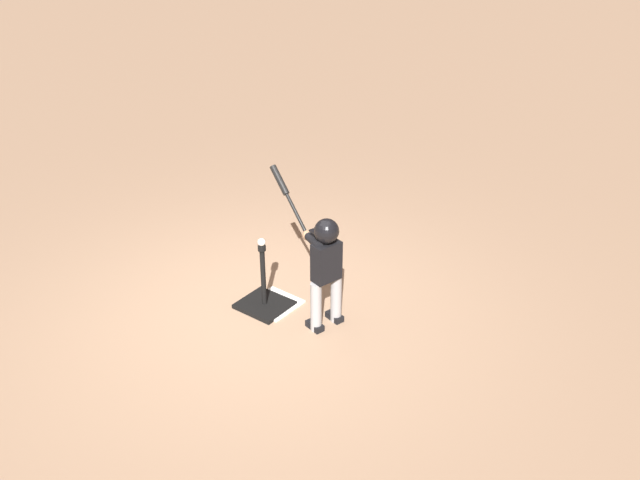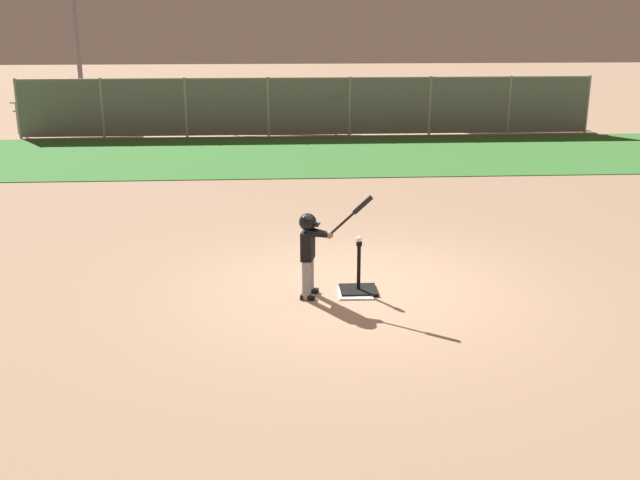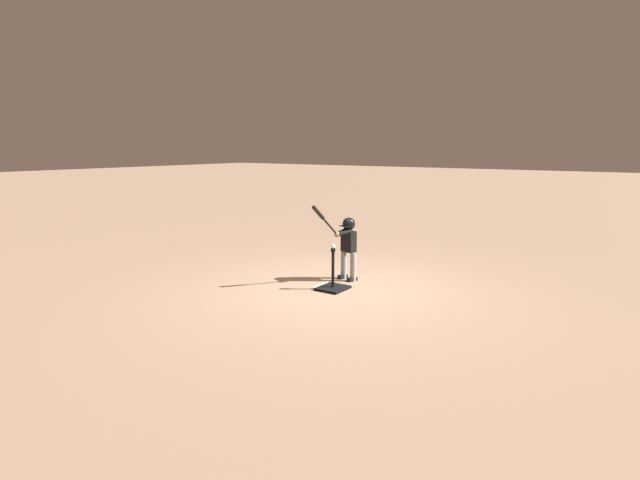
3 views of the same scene
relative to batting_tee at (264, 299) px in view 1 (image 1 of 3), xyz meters
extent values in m
plane|color=#93755B|center=(-0.02, 0.09, -0.08)|extent=(90.00, 90.00, 0.00)
cube|color=white|center=(-0.05, -0.08, -0.07)|extent=(0.45, 0.45, 0.02)
cube|color=black|center=(0.00, 0.00, -0.06)|extent=(0.48, 0.43, 0.04)
cylinder|color=black|center=(0.00, 0.00, 0.25)|extent=(0.05, 0.05, 0.59)
cylinder|color=black|center=(0.00, 0.00, 0.57)|extent=(0.08, 0.08, 0.05)
cylinder|color=gray|center=(-0.63, 0.00, 0.17)|extent=(0.13, 0.13, 0.50)
cube|color=black|center=(-0.61, 0.00, -0.05)|extent=(0.20, 0.13, 0.06)
cylinder|color=gray|center=(-0.69, -0.23, 0.17)|extent=(0.13, 0.13, 0.50)
cube|color=black|center=(-0.67, -0.23, -0.05)|extent=(0.20, 0.13, 0.06)
cube|color=black|center=(-0.66, -0.11, 0.60)|extent=(0.20, 0.29, 0.37)
sphere|color=#936B4C|center=(-0.66, -0.11, 0.89)|extent=(0.19, 0.19, 0.19)
sphere|color=black|center=(-0.66, -0.11, 0.90)|extent=(0.22, 0.22, 0.22)
cube|color=black|center=(-0.57, -0.14, 0.88)|extent=(0.15, 0.19, 0.01)
cylinder|color=black|center=(-0.52, -0.11, 0.77)|extent=(0.29, 0.22, 0.11)
cylinder|color=black|center=(-0.54, -0.19, 0.77)|extent=(0.30, 0.09, 0.11)
sphere|color=#936B4C|center=(-0.40, -0.18, 0.75)|extent=(0.09, 0.09, 0.09)
cylinder|color=black|center=(-0.15, -0.25, 1.00)|extent=(0.52, 0.16, 0.52)
cylinder|color=black|center=(0.00, -0.29, 1.16)|extent=(0.26, 0.12, 0.25)
cylinder|color=black|center=(-0.41, -0.18, 0.74)|extent=(0.06, 0.06, 0.04)
sphere|color=white|center=(0.00, 0.00, 0.63)|extent=(0.07, 0.07, 0.07)
camera|label=1|loc=(-3.49, 3.77, 3.34)|focal=35.00mm
camera|label=2|loc=(-1.07, -9.09, 3.41)|focal=42.00mm
camera|label=3|loc=(6.57, 4.30, 2.22)|focal=28.00mm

